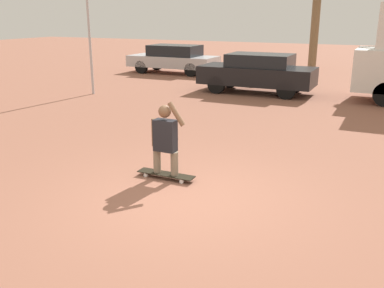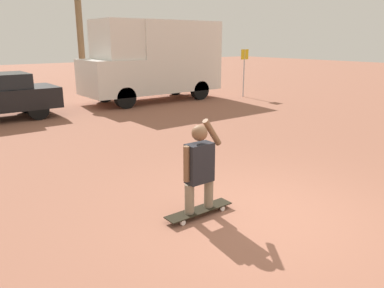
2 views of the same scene
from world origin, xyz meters
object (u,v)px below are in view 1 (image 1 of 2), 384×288
(skateboard, at_px, (166,174))
(person_skateboarder, at_px, (165,137))
(parked_car_black, at_px, (258,72))
(parked_car_silver, at_px, (174,58))
(flagpole, at_px, (89,6))

(skateboard, bearing_deg, person_skateboarder, -180.00)
(skateboard, height_order, parked_car_black, parked_car_black)
(person_skateboarder, height_order, parked_car_silver, person_skateboarder)
(parked_car_silver, bearing_deg, skateboard, -62.89)
(person_skateboarder, bearing_deg, flagpole, 135.49)
(parked_car_black, bearing_deg, parked_car_silver, 145.95)
(skateboard, height_order, person_skateboarder, person_skateboarder)
(skateboard, distance_m, parked_car_black, 9.49)
(person_skateboarder, xyz_separation_m, parked_car_silver, (-6.75, 13.18, -0.05))
(flagpole, bearing_deg, person_skateboarder, -44.51)
(parked_car_black, distance_m, parked_car_silver, 6.77)
(parked_car_black, height_order, parked_car_silver, parked_car_black)
(parked_car_black, bearing_deg, person_skateboarder, -83.09)
(person_skateboarder, relative_size, flagpole, 0.25)
(parked_car_black, height_order, flagpole, flagpole)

